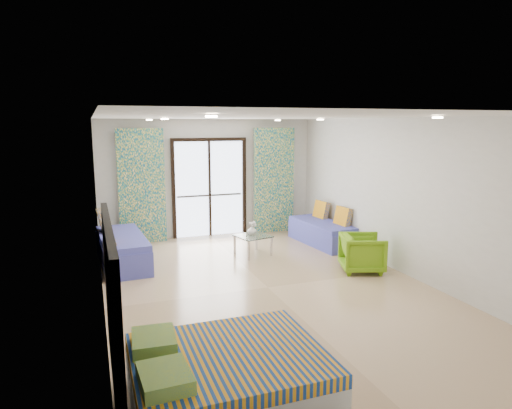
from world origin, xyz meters
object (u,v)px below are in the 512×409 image
object	(u,v)px
bed	(227,376)
daybed_left	(121,248)
daybed_right	(322,232)
armchair	(362,251)
coffee_table	(253,238)

from	to	relation	value
bed	daybed_left	size ratio (longest dim) A/B	0.88
daybed_right	armchair	size ratio (longest dim) A/B	2.51
bed	daybed_left	world-z (taller)	daybed_left
daybed_right	armchair	distance (m)	1.94
bed	armchair	size ratio (longest dim) A/B	2.45
bed	coffee_table	bearing A→B (deg)	67.59
coffee_table	bed	bearing A→B (deg)	-112.41
bed	daybed_right	size ratio (longest dim) A/B	0.98
daybed_right	coffee_table	xyz separation A→B (m)	(-1.73, -0.30, 0.09)
daybed_left	bed	bearing A→B (deg)	-85.84
daybed_left	coffee_table	distance (m)	2.52
daybed_right	coffee_table	size ratio (longest dim) A/B	2.49
bed	coffee_table	distance (m)	4.89
bed	daybed_right	bearing A→B (deg)	53.35
coffee_table	daybed_left	bearing A→B (deg)	174.09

